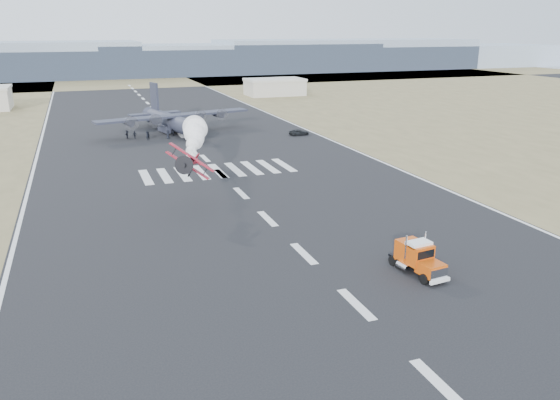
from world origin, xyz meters
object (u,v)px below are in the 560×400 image
semi_truck (417,257)px  crew_b (173,132)px  aerobatic_biplane (190,163)px  crew_f (127,134)px  crew_e (168,134)px  transport_aircraft (172,121)px  crew_h (148,136)px  crew_c (205,132)px  crew_g (147,136)px  support_vehicle (299,132)px  crew_a (193,131)px  hangar_right (275,87)px  crew_d (135,135)px

semi_truck → crew_b: semi_truck is taller
aerobatic_biplane → crew_f: bearing=107.3°
crew_e → semi_truck: bearing=-119.9°
transport_aircraft → crew_h: (-6.44, -6.73, -1.88)m
crew_c → crew_b: bearing=4.4°
crew_b → crew_f: (-9.92, 0.44, 0.06)m
crew_c → crew_g: crew_g is taller
transport_aircraft → crew_f: bearing=-174.9°
crew_g → crew_c: bearing=-80.2°
crew_g → crew_e: bearing=-79.6°
support_vehicle → crew_c: (-20.24, 6.05, 0.31)m
crew_a → crew_g: 10.64m
crew_b → crew_e: 3.65m
hangar_right → crew_a: (-43.43, -66.29, -2.14)m
crew_a → crew_h: 10.30m
crew_g → semi_truck: bearing=-158.1°
transport_aircraft → crew_e: size_ratio=19.28×
crew_f → crew_h: size_ratio=0.99×
crew_b → crew_g: crew_g is taller
semi_truck → crew_h: bearing=95.5°
crew_b → crew_h: size_ratio=0.93×
transport_aircraft → crew_c: bearing=-64.1°
crew_f → crew_c: bearing=102.1°
support_vehicle → crew_g: bearing=78.1°
transport_aircraft → crew_e: (-2.23, -7.31, -1.78)m
hangar_right → crew_d: size_ratio=12.13×
crew_h → crew_b: bearing=129.3°
crew_c → crew_g: bearing=30.7°
crew_e → transport_aircraft: bearing=34.3°
semi_truck → crew_a: semi_truck is taller
semi_truck → crew_h: size_ratio=4.41×
semi_truck → crew_g: semi_truck is taller
crew_a → crew_c: bearing=7.2°
crew_a → crew_e: size_ratio=0.92×
crew_b → crew_c: 7.53m
aerobatic_biplane → semi_truck: bearing=-44.3°
semi_truck → crew_c: semi_truck is taller
crew_d → aerobatic_biplane: bearing=67.6°
crew_b → semi_truck: bearing=34.7°
crew_c → transport_aircraft: bearing=-19.7°
hangar_right → crew_c: size_ratio=10.87×
semi_truck → crew_c: (-3.73, 77.60, -0.68)m
hangar_right → crew_g: (-53.82, -68.58, -2.06)m
crew_a → crew_e: 6.36m
support_vehicle → hangar_right: bearing=-17.0°
aerobatic_biplane → crew_h: 51.47m
hangar_right → crew_f: size_ratio=12.13×
crew_e → hangar_right: bearing=15.5°
crew_b → crew_e: crew_e is taller
hangar_right → transport_aircraft: transport_aircraft is taller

